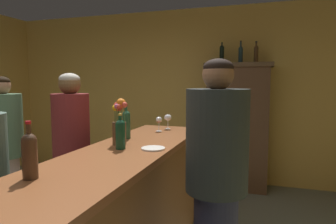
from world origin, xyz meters
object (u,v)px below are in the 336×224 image
Objects in this scene: cheese_plate at (153,148)px; display_bottle_left at (222,54)px; flower_arrangement at (119,123)px; patron_by_cabinet at (72,149)px; bar_counter at (125,214)px; wine_glass_front at (168,118)px; display_cabinet at (238,124)px; bartender at (216,184)px; patron_tall at (4,149)px; wine_glass_mid at (159,121)px; display_bottle_center at (256,53)px; wine_bottle_syrah at (120,133)px; wine_bottle_rose at (30,154)px; wine_bottle_riesling at (126,123)px; display_bottle_midleft at (241,54)px.

cheese_plate is 0.58× the size of display_bottle_left.
patron_by_cabinet is (-0.64, 0.23, -0.31)m from flower_arrangement.
wine_glass_front is (0.01, 1.06, 0.64)m from bar_counter.
bartender is (0.09, -2.58, -0.02)m from display_cabinet.
bar_counter is 1.58× the size of patron_tall.
wine_glass_mid is 0.09× the size of bartender.
display_cabinet is 1.08× the size of bartender.
bartender reaches higher than patron_by_cabinet.
display_cabinet is 2.58m from bartender.
display_bottle_center is at bearing 0.00° from display_bottle_left.
bar_counter is 0.64m from wine_bottle_syrah.
wine_bottle_rose reaches higher than wine_glass_front.
flower_arrangement is at bearing -109.52° from display_cabinet.
flower_arrangement is at bearing -77.02° from wine_bottle_riesling.
wine_glass_front is 1.57m from display_bottle_left.
wine_bottle_riesling is at bearing -113.76° from display_bottle_midleft.
flower_arrangement is 1.41m from patron_tall.
patron_tall is (-1.69, 0.20, -0.17)m from cheese_plate.
wine_bottle_rose is 0.81× the size of flower_arrangement.
patron_tall is 0.95× the size of bartender.
wine_glass_mid is 0.49× the size of display_bottle_midleft.
display_cabinet is 5.87× the size of wine_bottle_rose.
wine_bottle_riesling reaches higher than wine_glass_front.
patron_tall is at bearing 169.36° from wine_bottle_syrah.
display_bottle_center is 2.78m from bartender.
cheese_plate is (0.37, 0.86, -0.13)m from wine_bottle_rose.
display_bottle_midleft reaches higher than wine_bottle_syrah.
flower_arrangement is 0.23× the size of patron_by_cabinet.
patron_by_cabinet is at bearing 162.06° from cheese_plate.
wine_bottle_syrah is at bearing 80.52° from wine_bottle_rose.
flower_arrangement is (-0.12, 0.17, 0.69)m from bar_counter.
bar_counter is 9.21× the size of wine_bottle_syrah.
display_bottle_midleft is at bearing 0.00° from display_cabinet.
wine_bottle_rose is 3.34m from display_bottle_midleft.
display_bottle_center reaches higher than wine_bottle_syrah.
flower_arrangement is at bearing -97.05° from wine_glass_mid.
patron_by_cabinet is (-0.76, 0.40, 0.38)m from bar_counter.
patron_by_cabinet is (-1.41, -1.96, -0.04)m from display_cabinet.
wine_glass_mid is (-0.03, 0.89, 0.63)m from bar_counter.
display_bottle_midleft is at bearing 92.46° from patron_by_cabinet.
display_bottle_left is 2.52m from patron_by_cabinet.
wine_glass_mid is 1.82m from display_bottle_midleft.
display_bottle_midleft reaches higher than wine_bottle_riesling.
wine_glass_front is at bearing 73.60° from wine_bottle_riesling.
wine_bottle_riesling is 1.20m from wine_bottle_rose.
patron_by_cabinet is at bearing -177.61° from wine_bottle_riesling.
display_cabinet reaches higher than wine_glass_front.
display_cabinet is at bearing 180.00° from display_bottle_center.
cheese_plate is at bearing -73.40° from wine_glass_mid.
cheese_plate is at bearing -101.56° from display_bottle_midleft.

